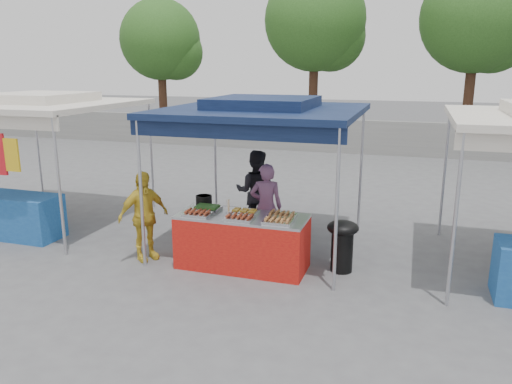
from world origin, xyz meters
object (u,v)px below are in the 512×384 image
(helper_man, at_px, (256,191))
(customer_person, at_px, (144,216))
(cooking_pot, at_px, (204,200))
(vendor_table, at_px, (242,241))
(vendor_woman, at_px, (266,207))
(wok_burner, at_px, (342,241))

(helper_man, distance_m, customer_person, 2.29)
(cooking_pot, height_order, customer_person, customer_person)
(vendor_table, relative_size, customer_person, 1.36)
(helper_man, bearing_deg, vendor_woman, 108.68)
(cooking_pot, height_order, vendor_woman, vendor_woman)
(wok_burner, height_order, customer_person, customer_person)
(helper_man, height_order, customer_person, helper_man)
(vendor_table, bearing_deg, wok_burner, 12.29)
(vendor_woman, distance_m, customer_person, 2.04)
(wok_burner, bearing_deg, vendor_woman, 147.89)
(wok_burner, bearing_deg, cooking_pot, 168.80)
(wok_burner, bearing_deg, vendor_table, -177.51)
(vendor_woman, bearing_deg, customer_person, 17.59)
(vendor_table, relative_size, vendor_woman, 1.33)
(wok_burner, bearing_deg, helper_man, 132.86)
(customer_person, bearing_deg, vendor_table, -51.65)
(cooking_pot, bearing_deg, vendor_table, -25.56)
(vendor_woman, relative_size, customer_person, 1.02)
(customer_person, bearing_deg, wok_burner, -48.48)
(cooking_pot, relative_size, helper_man, 0.17)
(cooking_pot, bearing_deg, customer_person, -146.27)
(cooking_pot, bearing_deg, helper_man, 70.98)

